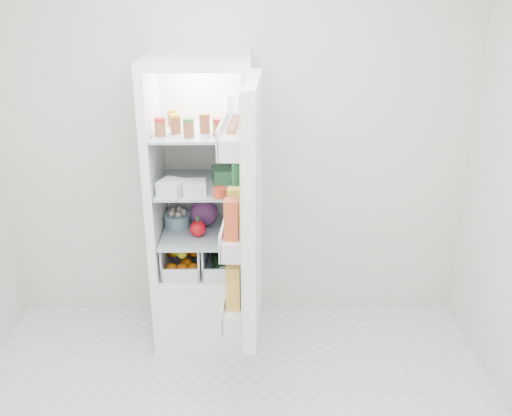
{
  "coord_description": "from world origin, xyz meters",
  "views": [
    {
      "loc": [
        0.1,
        -2.01,
        2.22
      ],
      "look_at": [
        0.13,
        0.95,
        1.0
      ],
      "focal_mm": 40.0,
      "sensor_mm": 36.0,
      "label": 1
    }
  ],
  "objects_px": {
    "red_cabbage": "(204,212)",
    "fridge_door": "(247,216)",
    "refrigerator": "(204,238)",
    "mushroom_bowl": "(177,220)"
  },
  "relations": [
    {
      "from": "mushroom_bowl",
      "to": "red_cabbage",
      "type": "bearing_deg",
      "value": 0.82
    },
    {
      "from": "refrigerator",
      "to": "mushroom_bowl",
      "type": "bearing_deg",
      "value": 172.59
    },
    {
      "from": "refrigerator",
      "to": "mushroom_bowl",
      "type": "distance_m",
      "value": 0.21
    },
    {
      "from": "red_cabbage",
      "to": "mushroom_bowl",
      "type": "bearing_deg",
      "value": -179.18
    },
    {
      "from": "refrigerator",
      "to": "mushroom_bowl",
      "type": "height_order",
      "value": "refrigerator"
    },
    {
      "from": "red_cabbage",
      "to": "refrigerator",
      "type": "bearing_deg",
      "value": -98.3
    },
    {
      "from": "refrigerator",
      "to": "mushroom_bowl",
      "type": "relative_size",
      "value": 10.92
    },
    {
      "from": "red_cabbage",
      "to": "fridge_door",
      "type": "height_order",
      "value": "fridge_door"
    },
    {
      "from": "refrigerator",
      "to": "mushroom_bowl",
      "type": "xyz_separation_m",
      "value": [
        -0.16,
        0.02,
        0.12
      ]
    },
    {
      "from": "fridge_door",
      "to": "refrigerator",
      "type": "bearing_deg",
      "value": 27.64
    }
  ]
}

